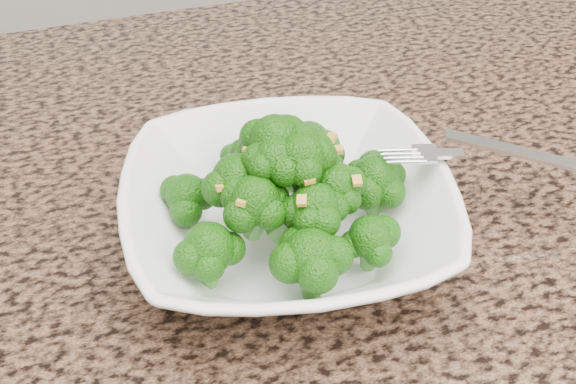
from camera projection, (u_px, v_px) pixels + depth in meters
name	position (u px, v px, depth m)	size (l,w,h in m)	color
granite_counter	(448.00, 299.00, 0.52)	(1.64, 1.04, 0.03)	brown
bowl	(288.00, 214.00, 0.53)	(0.24, 0.24, 0.06)	white
broccoli_pile	(288.00, 142.00, 0.49)	(0.21, 0.21, 0.07)	#1D650B
garlic_topping	(288.00, 94.00, 0.47)	(0.13, 0.13, 0.01)	yellow
fork	(453.00, 153.00, 0.53)	(0.18, 0.03, 0.01)	silver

